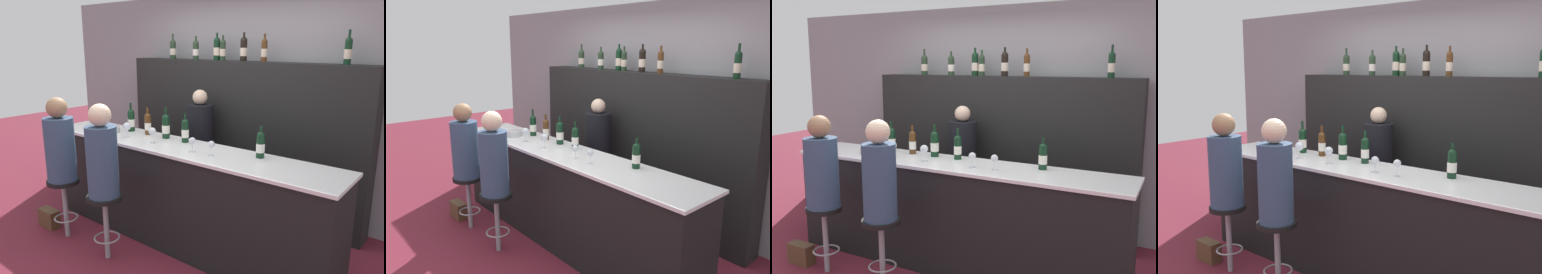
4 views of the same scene
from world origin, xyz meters
TOP-DOWN VIEW (x-y plane):
  - wall_back at (0.00, 1.62)m, footprint 6.40×0.05m
  - bar_counter at (0.00, 0.27)m, footprint 3.32×0.59m
  - back_bar_cabinet at (0.00, 1.40)m, footprint 3.11×0.28m
  - wine_bottle_counter_0 at (-0.79, 0.43)m, footprint 0.08×0.08m
  - wine_bottle_counter_1 at (-0.52, 0.43)m, footprint 0.07×0.07m
  - wine_bottle_counter_2 at (-0.26, 0.43)m, footprint 0.08×0.08m
  - wine_bottle_counter_3 at (0.00, 0.43)m, footprint 0.07×0.07m
  - wine_bottle_counter_4 at (0.85, 0.43)m, footprint 0.07×0.07m
  - wine_bottle_backbar_0 at (-1.00, 1.40)m, footprint 0.08×0.08m
  - wine_bottle_backbar_1 at (-0.62, 1.40)m, footprint 0.08×0.08m
  - wine_bottle_backbar_2 at (-0.30, 1.40)m, footprint 0.08×0.08m
  - wine_bottle_backbar_3 at (-0.22, 1.40)m, footprint 0.07×0.07m
  - wine_bottle_backbar_4 at (0.07, 1.40)m, footprint 0.08×0.08m
  - wine_bottle_backbar_5 at (0.33, 1.40)m, footprint 0.07×0.07m
  - wine_glass_0 at (-0.60, 0.19)m, footprint 0.08×0.08m
  - wine_glass_1 at (-0.23, 0.19)m, footprint 0.08×0.08m
  - wine_glass_2 at (0.28, 0.19)m, footprint 0.07×0.07m
  - wine_glass_3 at (0.49, 0.19)m, footprint 0.06×0.06m
  - metal_bowl at (-0.92, 0.23)m, footprint 0.20×0.20m
  - bar_stool_left at (-0.97, -0.38)m, footprint 0.33×0.33m
  - guest_seated_left at (-0.97, -0.38)m, footprint 0.30×0.30m
  - bar_stool_right at (-0.30, -0.38)m, footprint 0.33×0.33m
  - guest_seated_right at (-0.30, -0.38)m, footprint 0.28×0.28m
  - bartender at (-0.27, 1.02)m, footprint 0.31×0.31m
  - handbag at (-1.31, -0.38)m, footprint 0.26×0.12m

SIDE VIEW (x-z plane):
  - handbag at x=-1.31m, z-range 0.00..0.20m
  - bar_stool_left at x=-0.97m, z-range 0.17..0.81m
  - bar_stool_right at x=-0.30m, z-range 0.17..0.81m
  - bar_counter at x=0.00m, z-range 0.00..1.03m
  - bartender at x=-0.27m, z-range -0.06..1.42m
  - back_bar_cabinet at x=0.00m, z-range 0.00..1.79m
  - guest_seated_left at x=-0.97m, z-range 0.59..1.44m
  - guest_seated_right at x=-0.30m, z-range 0.59..1.44m
  - metal_bowl at x=-0.92m, z-range 1.03..1.09m
  - wine_glass_2 at x=0.28m, z-range 1.06..1.19m
  - wine_glass_3 at x=0.49m, z-range 1.06..1.20m
  - wine_glass_1 at x=-0.23m, z-range 1.06..1.22m
  - wine_glass_0 at x=-0.60m, z-range 1.06..1.22m
  - wine_bottle_counter_4 at x=0.85m, z-range 1.00..1.29m
  - wine_bottle_counter_3 at x=0.00m, z-range 1.00..1.30m
  - wine_bottle_counter_1 at x=-0.52m, z-range 1.00..1.30m
  - wine_bottle_counter_0 at x=-0.79m, z-range 0.99..1.32m
  - wine_bottle_counter_2 at x=-0.26m, z-range 0.99..1.32m
  - wall_back at x=0.00m, z-range 0.00..2.60m
  - wine_bottle_backbar_1 at x=-0.62m, z-range 1.77..2.06m
  - wine_bottle_backbar_3 at x=-0.22m, z-range 1.77..2.06m
  - wine_bottle_backbar_0 at x=-1.00m, z-range 1.76..2.08m
  - wine_bottle_backbar_5 at x=0.33m, z-range 1.77..2.07m
  - wine_bottle_backbar_2 at x=-0.30m, z-range 1.77..2.09m
  - wine_bottle_backbar_4 at x=0.07m, z-range 1.77..2.09m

